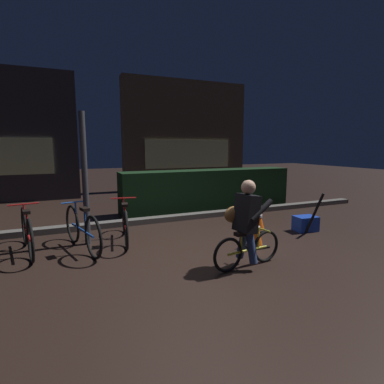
{
  "coord_description": "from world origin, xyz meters",
  "views": [
    {
      "loc": [
        -1.96,
        -4.28,
        1.7
      ],
      "look_at": [
        0.2,
        0.6,
        0.9
      ],
      "focal_mm": 28.62,
      "sensor_mm": 36.0,
      "label": 1
    }
  ],
  "objects_px": {
    "cyclist": "(246,224)",
    "traffic_cone_far": "(258,218)",
    "blue_crate": "(305,223)",
    "traffic_cone_near": "(255,231)",
    "street_post": "(85,179)",
    "closed_umbrella": "(314,214)",
    "parked_bike_left_mid": "(27,232)",
    "parked_bike_center_right": "(125,222)",
    "parked_bike_center_left": "(82,229)"
  },
  "relations": [
    {
      "from": "cyclist",
      "to": "closed_umbrella",
      "type": "relative_size",
      "value": 1.47
    },
    {
      "from": "parked_bike_center_right",
      "to": "traffic_cone_near",
      "type": "relative_size",
      "value": 2.82
    },
    {
      "from": "traffic_cone_near",
      "to": "parked_bike_center_right",
      "type": "bearing_deg",
      "value": 148.49
    },
    {
      "from": "traffic_cone_far",
      "to": "closed_umbrella",
      "type": "relative_size",
      "value": 0.62
    },
    {
      "from": "blue_crate",
      "to": "closed_umbrella",
      "type": "bearing_deg",
      "value": -97.81
    },
    {
      "from": "parked_bike_center_right",
      "to": "cyclist",
      "type": "xyz_separation_m",
      "value": [
        1.31,
        -1.89,
        0.29
      ]
    },
    {
      "from": "parked_bike_left_mid",
      "to": "parked_bike_center_left",
      "type": "bearing_deg",
      "value": -113.89
    },
    {
      "from": "parked_bike_center_left",
      "to": "blue_crate",
      "type": "distance_m",
      "value": 4.27
    },
    {
      "from": "street_post",
      "to": "traffic_cone_far",
      "type": "bearing_deg",
      "value": -8.57
    },
    {
      "from": "cyclist",
      "to": "traffic_cone_far",
      "type": "bearing_deg",
      "value": 41.52
    },
    {
      "from": "street_post",
      "to": "closed_umbrella",
      "type": "xyz_separation_m",
      "value": [
        4.08,
        -1.15,
        -0.73
      ]
    },
    {
      "from": "blue_crate",
      "to": "parked_bike_left_mid",
      "type": "bearing_deg",
      "value": 170.89
    },
    {
      "from": "traffic_cone_near",
      "to": "blue_crate",
      "type": "distance_m",
      "value": 1.57
    },
    {
      "from": "parked_bike_center_right",
      "to": "parked_bike_center_left",
      "type": "bearing_deg",
      "value": 114.89
    },
    {
      "from": "parked_bike_left_mid",
      "to": "traffic_cone_far",
      "type": "relative_size",
      "value": 3.14
    },
    {
      "from": "street_post",
      "to": "cyclist",
      "type": "xyz_separation_m",
      "value": [
        1.95,
        -1.98,
        -0.51
      ]
    },
    {
      "from": "cyclist",
      "to": "closed_umbrella",
      "type": "xyz_separation_m",
      "value": [
        2.14,
        0.83,
        -0.22
      ]
    },
    {
      "from": "parked_bike_center_right",
      "to": "traffic_cone_far",
      "type": "xyz_separation_m",
      "value": [
        2.62,
        -0.4,
        -0.09
      ]
    },
    {
      "from": "traffic_cone_far",
      "to": "traffic_cone_near",
      "type": "bearing_deg",
      "value": -128.71
    },
    {
      "from": "cyclist",
      "to": "parked_bike_left_mid",
      "type": "bearing_deg",
      "value": 139.38
    },
    {
      "from": "parked_bike_left_mid",
      "to": "cyclist",
      "type": "height_order",
      "value": "cyclist"
    },
    {
      "from": "traffic_cone_near",
      "to": "traffic_cone_far",
      "type": "bearing_deg",
      "value": 51.29
    },
    {
      "from": "traffic_cone_far",
      "to": "street_post",
      "type": "bearing_deg",
      "value": 171.43
    },
    {
      "from": "parked_bike_left_mid",
      "to": "cyclist",
      "type": "relative_size",
      "value": 1.32
    },
    {
      "from": "traffic_cone_near",
      "to": "cyclist",
      "type": "height_order",
      "value": "cyclist"
    },
    {
      "from": "street_post",
      "to": "closed_umbrella",
      "type": "relative_size",
      "value": 2.68
    },
    {
      "from": "parked_bike_center_right",
      "to": "traffic_cone_far",
      "type": "bearing_deg",
      "value": -89.55
    },
    {
      "from": "parked_bike_center_left",
      "to": "parked_bike_center_right",
      "type": "xyz_separation_m",
      "value": [
        0.74,
        0.21,
        -0.01
      ]
    },
    {
      "from": "parked_bike_center_left",
      "to": "traffic_cone_far",
      "type": "distance_m",
      "value": 3.37
    },
    {
      "from": "parked_bike_left_mid",
      "to": "cyclist",
      "type": "bearing_deg",
      "value": -132.58
    },
    {
      "from": "street_post",
      "to": "cyclist",
      "type": "bearing_deg",
      "value": -45.5
    },
    {
      "from": "traffic_cone_near",
      "to": "parked_bike_left_mid",
      "type": "bearing_deg",
      "value": 161.08
    },
    {
      "from": "street_post",
      "to": "parked_bike_center_left",
      "type": "distance_m",
      "value": 0.85
    },
    {
      "from": "blue_crate",
      "to": "traffic_cone_near",
      "type": "bearing_deg",
      "value": -165.22
    },
    {
      "from": "street_post",
      "to": "parked_bike_center_left",
      "type": "bearing_deg",
      "value": -109.44
    },
    {
      "from": "traffic_cone_near",
      "to": "closed_umbrella",
      "type": "distance_m",
      "value": 1.49
    },
    {
      "from": "parked_bike_left_mid",
      "to": "closed_umbrella",
      "type": "distance_m",
      "value": 5.12
    },
    {
      "from": "parked_bike_left_mid",
      "to": "parked_bike_center_left",
      "type": "xyz_separation_m",
      "value": [
        0.82,
        -0.21,
        0.01
      ]
    },
    {
      "from": "street_post",
      "to": "parked_bike_center_left",
      "type": "height_order",
      "value": "street_post"
    },
    {
      "from": "parked_bike_center_right",
      "to": "blue_crate",
      "type": "distance_m",
      "value": 3.58
    },
    {
      "from": "parked_bike_center_left",
      "to": "traffic_cone_far",
      "type": "xyz_separation_m",
      "value": [
        3.36,
        -0.19,
        -0.1
      ]
    },
    {
      "from": "parked_bike_left_mid",
      "to": "parked_bike_center_left",
      "type": "distance_m",
      "value": 0.84
    },
    {
      "from": "cyclist",
      "to": "street_post",
      "type": "bearing_deg",
      "value": 127.24
    },
    {
      "from": "closed_umbrella",
      "to": "parked_bike_center_left",
      "type": "bearing_deg",
      "value": -142.3
    },
    {
      "from": "parked_bike_left_mid",
      "to": "traffic_cone_far",
      "type": "bearing_deg",
      "value": -104.68
    },
    {
      "from": "traffic_cone_far",
      "to": "cyclist",
      "type": "xyz_separation_m",
      "value": [
        -1.31,
        -1.49,
        0.38
      ]
    },
    {
      "from": "street_post",
      "to": "closed_umbrella",
      "type": "height_order",
      "value": "street_post"
    },
    {
      "from": "cyclist",
      "to": "parked_bike_center_left",
      "type": "bearing_deg",
      "value": 133.53
    },
    {
      "from": "parked_bike_center_left",
      "to": "blue_crate",
      "type": "height_order",
      "value": "parked_bike_center_left"
    },
    {
      "from": "closed_umbrella",
      "to": "blue_crate",
      "type": "bearing_deg",
      "value": 131.28
    }
  ]
}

